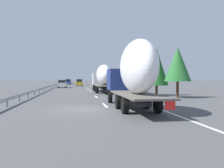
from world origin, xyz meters
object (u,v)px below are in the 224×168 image
(truck_lead, at_px, (103,77))
(road_sign, at_px, (107,79))
(truck_trailing, at_px, (134,73))
(car_blue_sedan, at_px, (68,82))
(car_silver_hatch, at_px, (69,81))
(car_white_van, at_px, (62,84))
(car_yellow_coupe, at_px, (79,83))

(truck_lead, distance_m, road_sign, 18.28)
(truck_trailing, height_order, car_blue_sedan, truck_trailing)
(car_silver_hatch, bearing_deg, car_white_van, 179.65)
(truck_trailing, distance_m, car_silver_hatch, 79.65)
(car_blue_sedan, bearing_deg, truck_lead, -170.88)
(car_silver_hatch, distance_m, car_blue_sedan, 15.61)
(car_blue_sedan, relative_size, car_white_van, 0.99)
(car_white_van, height_order, car_yellow_coupe, car_yellow_coupe)
(truck_lead, distance_m, car_yellow_coupe, 30.33)
(truck_trailing, distance_m, car_white_van, 39.70)
(car_blue_sedan, xyz_separation_m, car_white_van, (-24.74, 0.48, -0.01))
(truck_lead, xyz_separation_m, road_sign, (18.01, -3.10, -0.42))
(truck_lead, xyz_separation_m, truck_trailing, (-20.38, -0.00, 0.23))
(truck_trailing, relative_size, car_yellow_coupe, 2.59)
(car_silver_hatch, bearing_deg, road_sign, -165.88)
(car_yellow_coupe, bearing_deg, truck_lead, -173.59)
(car_silver_hatch, distance_m, road_sign, 42.20)
(truck_trailing, bearing_deg, road_sign, -4.62)
(road_sign, bearing_deg, car_yellow_coupe, 28.19)
(truck_trailing, relative_size, car_silver_hatch, 2.76)
(truck_trailing, relative_size, car_blue_sedan, 2.98)
(car_silver_hatch, xyz_separation_m, road_sign, (-40.91, -10.29, 1.14))
(car_silver_hatch, distance_m, car_yellow_coupe, 29.06)
(car_blue_sedan, relative_size, car_yellow_coupe, 0.87)
(road_sign, bearing_deg, truck_trailing, 175.38)
(truck_lead, height_order, truck_trailing, truck_trailing)
(truck_trailing, distance_m, road_sign, 38.52)
(car_white_van, xyz_separation_m, car_yellow_coupe, (11.53, -4.05, 0.04))
(car_yellow_coupe, xyz_separation_m, road_sign, (-12.09, -6.48, 1.08))
(car_silver_hatch, relative_size, road_sign, 1.49)
(car_blue_sedan, distance_m, road_sign, 27.24)
(car_blue_sedan, bearing_deg, car_white_van, 178.89)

